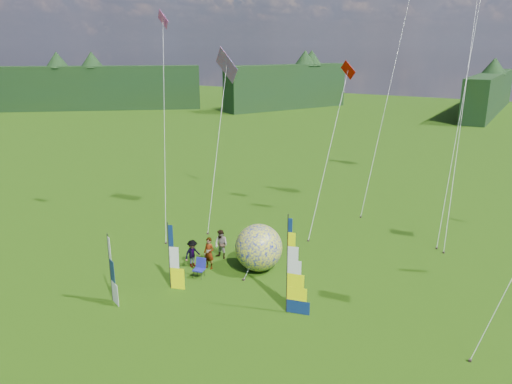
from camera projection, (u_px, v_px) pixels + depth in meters
The scene contains 17 objects.
ground at pixel (229, 336), 22.17m from camera, with size 220.00×220.00×0.00m, color #2C560B.
treeline_ring at pixel (228, 253), 21.03m from camera, with size 210.00×210.00×8.00m, color black, non-canonical shape.
feather_banner_main at pixel (287, 266), 23.46m from camera, with size 1.30×0.10×4.82m, color navy, non-canonical shape.
side_banner_left at pixel (169, 257), 25.96m from camera, with size 1.00×0.10×3.59m, color #F3FF00, non-canonical shape.
side_banner_far at pixel (110, 269), 24.71m from camera, with size 1.03×0.10×3.48m, color white, non-canonical shape.
bol_inflatable at pixel (259, 248), 28.29m from camera, with size 2.71×2.71×2.71m, color #000B78.
spectator_a at pixel (209, 253), 28.57m from camera, with size 0.68×0.45×1.88m, color #66594C.
spectator_b at pixel (221, 244), 29.95m from camera, with size 0.87×0.43×1.78m, color #66594C.
spectator_c at pixel (193, 253), 28.83m from camera, with size 1.06×0.39×1.63m, color #66594C.
spectator_d at pixel (255, 250), 29.35m from camera, with size 0.94×0.38×1.60m, color #66594C.
camp_chair at pixel (199, 268), 27.56m from camera, with size 0.62×0.62×1.08m, color navy, non-canonical shape.
kite_whale at pixel (464, 95), 33.46m from camera, with size 4.47×14.72×18.30m, color black, non-canonical shape.
kite_rainbow_delta at pixel (217, 130), 35.27m from camera, with size 7.03×10.81×13.19m, color red, non-canonical shape.
small_kite_red at pixel (330, 141), 35.21m from camera, with size 3.84×11.75×11.79m, color #CF0B00, non-canonical shape.
small_kite_orange at pixel (464, 91), 31.48m from camera, with size 2.74×9.21×19.15m, color #DB4917, non-canonical shape.
small_kite_pink at pixel (164, 119), 33.48m from camera, with size 6.42×7.85×15.26m, color #DE40A5, non-canonical shape.
small_kite_green at pixel (394, 65), 37.58m from camera, with size 2.69×10.87×21.85m, color green, non-canonical shape.
Camera 1 is at (10.99, -16.05, 12.47)m, focal length 35.00 mm.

